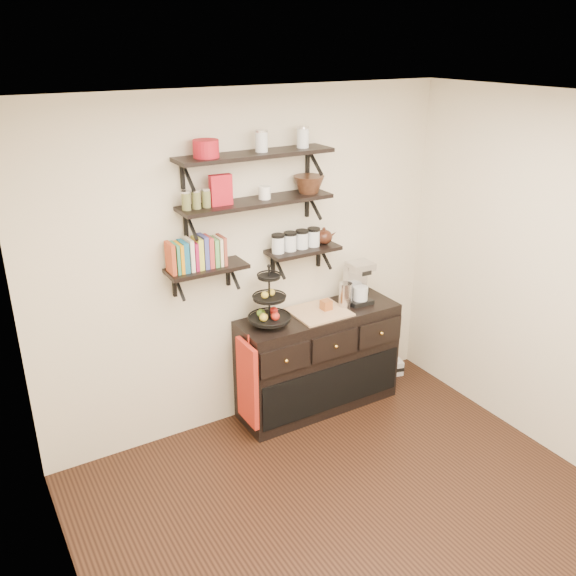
{
  "coord_description": "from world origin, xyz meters",
  "views": [
    {
      "loc": [
        -2.04,
        -2.31,
        3.02
      ],
      "look_at": [
        -0.0,
        1.15,
        1.36
      ],
      "focal_mm": 38.0,
      "sensor_mm": 36.0,
      "label": 1
    }
  ],
  "objects_px": {
    "fruit_stand": "(270,306)",
    "coffee_maker": "(358,283)",
    "sideboard": "(318,360)",
    "radio": "(389,367)"
  },
  "relations": [
    {
      "from": "fruit_stand",
      "to": "coffee_maker",
      "type": "height_order",
      "value": "fruit_stand"
    },
    {
      "from": "sideboard",
      "to": "fruit_stand",
      "type": "relative_size",
      "value": 2.85
    },
    {
      "from": "sideboard",
      "to": "fruit_stand",
      "type": "height_order",
      "value": "fruit_stand"
    },
    {
      "from": "fruit_stand",
      "to": "radio",
      "type": "xyz_separation_m",
      "value": [
        1.35,
        0.09,
        -0.99
      ]
    },
    {
      "from": "sideboard",
      "to": "coffee_maker",
      "type": "xyz_separation_m",
      "value": [
        0.41,
        0.03,
        0.62
      ]
    },
    {
      "from": "sideboard",
      "to": "radio",
      "type": "distance_m",
      "value": 0.96
    },
    {
      "from": "fruit_stand",
      "to": "radio",
      "type": "bearing_deg",
      "value": 3.94
    },
    {
      "from": "sideboard",
      "to": "coffee_maker",
      "type": "height_order",
      "value": "coffee_maker"
    },
    {
      "from": "sideboard",
      "to": "radio",
      "type": "bearing_deg",
      "value": 6.25
    },
    {
      "from": "coffee_maker",
      "to": "fruit_stand",
      "type": "bearing_deg",
      "value": -176.36
    }
  ]
}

